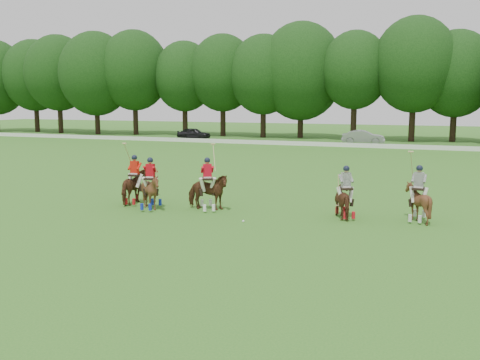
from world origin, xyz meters
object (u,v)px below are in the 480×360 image
at_px(car_left, 194,133).
at_px(polo_red_a, 135,186).
at_px(polo_red_b, 208,191).
at_px(polo_red_c, 151,191).
at_px(polo_stripe_a, 345,200).
at_px(polo_ball, 243,221).
at_px(polo_stripe_b, 418,202).
at_px(car_mid, 363,137).

bearing_deg(car_left, polo_red_a, -162.16).
distance_m(polo_red_b, polo_red_c, 2.50).
distance_m(car_left, polo_red_b, 43.17).
xyz_separation_m(car_left, polo_stripe_a, (25.62, -37.75, 0.06)).
xyz_separation_m(polo_red_a, polo_stripe_a, (9.58, 0.57, -0.06)).
xyz_separation_m(polo_red_b, polo_ball, (2.30, -1.62, -0.78)).
bearing_deg(polo_stripe_b, car_mid, 101.85).
relative_size(polo_red_b, polo_ball, 31.66).
distance_m(polo_red_b, polo_ball, 2.92).
height_order(polo_red_c, polo_ball, polo_red_c).
relative_size(polo_red_a, polo_stripe_b, 1.01).
xyz_separation_m(car_left, polo_red_b, (19.75, -38.39, 0.13)).
bearing_deg(polo_stripe_b, polo_red_c, -170.58).
height_order(polo_stripe_a, polo_ball, polo_stripe_a).
distance_m(polo_red_a, polo_red_b, 3.71).
distance_m(polo_red_a, polo_stripe_a, 9.60).
xyz_separation_m(polo_stripe_b, polo_ball, (-6.35, -2.70, -0.75)).
height_order(polo_red_a, polo_stripe_a, polo_red_a).
distance_m(polo_red_a, polo_red_c, 1.56).
xyz_separation_m(polo_red_c, polo_stripe_a, (8.26, 1.39, -0.06)).
bearing_deg(polo_stripe_a, polo_red_a, -176.61).
relative_size(polo_red_a, polo_red_c, 1.23).
relative_size(car_left, polo_stripe_a, 1.90).
bearing_deg(polo_red_b, polo_red_a, 178.90).
bearing_deg(polo_red_b, polo_stripe_b, 7.12).
height_order(car_left, polo_red_b, polo_red_b).
bearing_deg(polo_red_a, car_mid, 83.27).
height_order(car_left, polo_stripe_a, polo_stripe_a).
height_order(car_mid, polo_red_b, polo_red_b).
bearing_deg(polo_stripe_b, polo_red_b, -172.88).
distance_m(car_mid, polo_red_c, 39.27).
bearing_deg(polo_ball, polo_stripe_a, 32.29).
relative_size(polo_stripe_a, polo_ball, 23.85).
distance_m(polo_red_c, polo_stripe_a, 8.37).
bearing_deg(polo_red_b, polo_red_c, -162.54).
bearing_deg(polo_ball, polo_stripe_b, 23.05).
relative_size(polo_red_a, polo_ball, 31.26).
xyz_separation_m(polo_red_c, polo_ball, (4.68, -0.87, -0.78)).
distance_m(polo_red_a, polo_stripe_b, 12.39).
height_order(car_mid, polo_stripe_b, polo_stripe_b).
height_order(car_left, polo_red_a, polo_red_a).
relative_size(polo_red_a, polo_stripe_a, 1.31).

